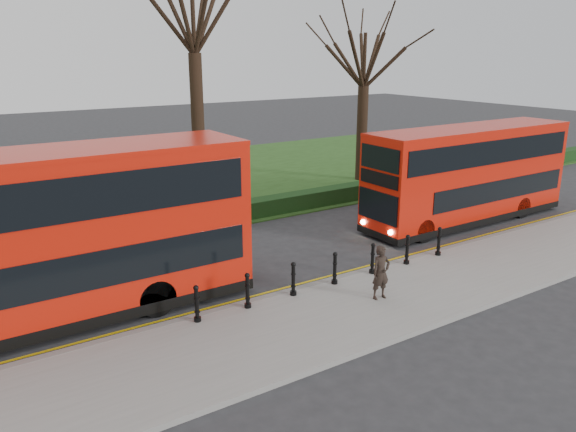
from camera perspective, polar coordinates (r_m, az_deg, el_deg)
ground at (r=18.24m, az=-1.23°, el=-6.80°), size 120.00×120.00×0.00m
pavement at (r=15.98m, az=4.57°, el=-10.09°), size 60.00×4.00×0.15m
kerb at (r=17.44m, az=0.52°, el=-7.66°), size 60.00×0.25×0.16m
grass_verge at (r=31.37m, az=-15.94°, el=2.61°), size 60.00×18.00×0.06m
hedge at (r=23.81m, az=-9.95°, el=-0.39°), size 60.00×0.90×0.80m
yellow_line_outer at (r=17.70m, az=-0.02°, el=-7.53°), size 60.00×0.10×0.01m
yellow_line_inner at (r=17.85m, az=-0.38°, el=-7.31°), size 60.00×0.10×0.01m
tree_right at (r=31.97m, az=7.80°, el=16.01°), size 6.20×6.20×9.68m
bollard_row at (r=17.68m, az=4.78°, el=-5.35°), size 9.53×0.15×1.00m
bus_lead at (r=16.15m, az=-24.83°, el=-2.49°), size 11.88×2.73×4.73m
bus_rear at (r=25.39m, az=17.88°, el=4.01°), size 10.34×2.38×4.11m
pedestrian at (r=16.73m, az=9.42°, el=-5.68°), size 0.63×0.45×1.63m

